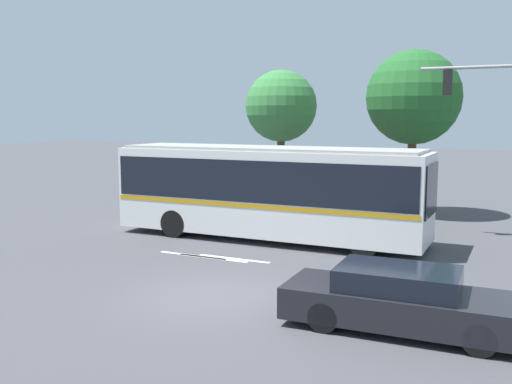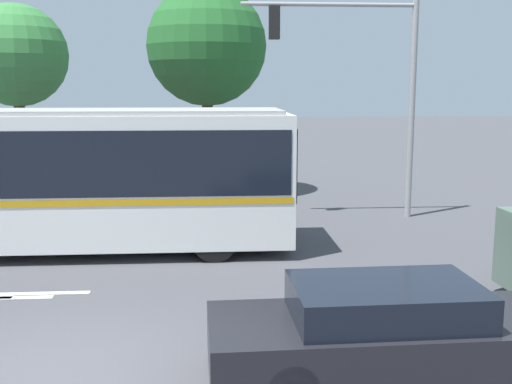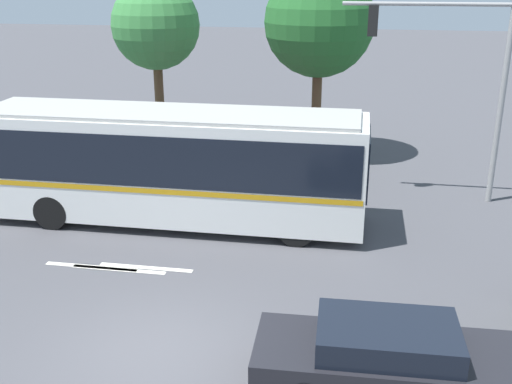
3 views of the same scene
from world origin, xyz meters
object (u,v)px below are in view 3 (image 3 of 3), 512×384
city_bus (170,160)px  traffic_light_pole (464,67)px  sedan_foreground (391,359)px  street_tree_left (156,26)px  street_tree_centre (319,22)px

city_bus → traffic_light_pole: traffic_light_pole is taller
city_bus → sedan_foreground: (6.05, -6.84, -1.25)m
traffic_light_pole → street_tree_left: street_tree_left is taller
city_bus → street_tree_centre: (3.60, 7.43, 3.29)m
traffic_light_pole → street_tree_centre: 6.34m
city_bus → traffic_light_pole: 9.21m
sedan_foreground → street_tree_left: 18.27m
street_tree_left → traffic_light_pole: bearing=-24.3°
street_tree_centre → traffic_light_pole: bearing=-41.7°
traffic_light_pole → street_tree_centre: street_tree_centre is taller
street_tree_left → street_tree_centre: size_ratio=0.92×
city_bus → sedan_foreground: size_ratio=2.28×
city_bus → street_tree_centre: street_tree_centre is taller
city_bus → sedan_foreground: bearing=-48.7°
sedan_foreground → street_tree_centre: bearing=98.1°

